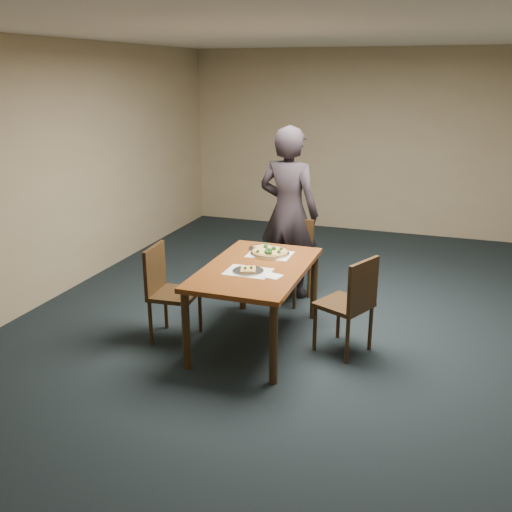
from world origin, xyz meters
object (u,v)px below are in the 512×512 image
(chair_far, at_px, (291,255))
(pizza_pan, at_px, (270,252))
(dining_table, at_px, (256,276))
(chair_left, at_px, (167,287))
(slice_plate_far, at_px, (263,248))
(slice_plate_near, at_px, (248,270))
(chair_right, at_px, (351,300))
(diner, at_px, (289,213))

(chair_far, height_order, pizza_pan, chair_far)
(dining_table, xyz_separation_m, chair_left, (-0.82, -0.20, -0.14))
(slice_plate_far, bearing_deg, slice_plate_near, -82.30)
(chair_left, bearing_deg, chair_right, -86.11)
(chair_far, height_order, chair_left, same)
(diner, bearing_deg, dining_table, 101.58)
(chair_left, relative_size, pizza_pan, 2.39)
(chair_right, bearing_deg, slice_plate_near, -51.84)
(pizza_pan, bearing_deg, diner, 94.68)
(diner, relative_size, slice_plate_far, 6.83)
(chair_right, distance_m, slice_plate_far, 1.13)
(slice_plate_near, bearing_deg, dining_table, 83.28)
(slice_plate_near, bearing_deg, diner, 91.71)
(slice_plate_near, bearing_deg, chair_right, 13.24)
(chair_far, xyz_separation_m, pizza_pan, (-0.00, -0.77, 0.26))
(slice_plate_far, bearing_deg, pizza_pan, -50.75)
(dining_table, xyz_separation_m, slice_plate_near, (-0.02, -0.16, 0.11))
(chair_far, xyz_separation_m, chair_left, (-0.84, -1.35, 0.00))
(dining_table, bearing_deg, chair_far, 89.34)
(chair_right, xyz_separation_m, slice_plate_far, (-0.99, 0.48, 0.25))
(chair_left, xyz_separation_m, slice_plate_near, (0.80, 0.04, 0.25))
(chair_right, bearing_deg, slice_plate_far, -90.82)
(diner, bearing_deg, chair_right, 136.40)
(chair_right, xyz_separation_m, diner, (-0.94, 1.22, 0.44))
(chair_left, distance_m, pizza_pan, 1.05)
(dining_table, distance_m, chair_right, 0.89)
(dining_table, bearing_deg, slice_plate_far, 101.89)
(pizza_pan, xyz_separation_m, slice_plate_near, (-0.03, -0.54, -0.01))
(chair_right, bearing_deg, chair_far, -116.79)
(chair_far, relative_size, diner, 0.48)
(pizza_pan, distance_m, slice_plate_near, 0.54)
(dining_table, relative_size, slice_plate_near, 5.36)
(slice_plate_near, distance_m, slice_plate_far, 0.70)
(chair_left, bearing_deg, chair_far, -36.29)
(chair_far, height_order, slice_plate_far, chair_far)
(dining_table, bearing_deg, slice_plate_near, -96.72)
(chair_right, xyz_separation_m, pizza_pan, (-0.87, 0.33, 0.26))
(chair_far, relative_size, slice_plate_near, 3.25)
(chair_right, distance_m, diner, 1.61)
(chair_left, relative_size, slice_plate_near, 3.25)
(dining_table, xyz_separation_m, chair_right, (0.88, 0.05, -0.14))
(chair_left, xyz_separation_m, chair_right, (1.70, 0.25, 0.00))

